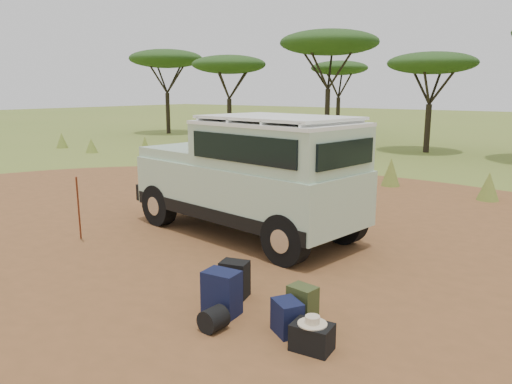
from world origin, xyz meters
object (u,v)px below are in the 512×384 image
Objects in this scene: walking_staff at (79,209)px; duffel_navy at (287,317)px; backpack_black at (235,279)px; safari_vehicle at (252,178)px; backpack_olive at (302,304)px; hard_case at (312,337)px; backpack_navy at (222,293)px.

duffel_navy is (5.48, -0.71, -0.48)m from walking_staff.
walking_staff is at bearing 160.59° from backpack_black.
backpack_black is (4.21, -0.21, -0.42)m from walking_staff.
safari_vehicle reaches higher than backpack_olive.
hard_case is (0.46, -0.17, -0.05)m from duffel_navy.
walking_staff is 2.37× the size of backpack_navy.
walking_staff is 6.03m from hard_case.
backpack_olive is 0.74m from hard_case.
backpack_navy is (0.24, -0.57, 0.04)m from backpack_black.
backpack_black is at bearing -59.16° from walking_staff.
walking_staff is 2.69× the size of backpack_black.
duffel_navy is (0.02, -0.39, -0.03)m from backpack_olive.
backpack_black reaches higher than duffel_navy.
walking_staff is 5.54m from duffel_navy.
backpack_black is 1.09× the size of backpack_olive.
walking_staff is at bearing -176.71° from backpack_olive.
backpack_black is at bearing 106.08° from backpack_navy.
backpack_black is 0.88× the size of backpack_navy.
backpack_navy reaches higher than duffel_navy.
safari_vehicle reaches higher than duffel_navy.
backpack_black is at bearing -171.19° from duffel_navy.
walking_staff is at bearing 163.11° from backpack_navy.
walking_staff is 4.54m from backpack_navy.
hard_case is (1.73, -0.66, -0.11)m from backpack_black.
backpack_olive is at bearing 122.85° from duffel_navy.
safari_vehicle is 3.54m from walking_staff.
backpack_navy is at bearing -145.47° from duffel_navy.
backpack_navy is 1.11m from backpack_olive.
backpack_navy is 1.50m from hard_case.
safari_vehicle is at bearing 128.88° from hard_case.
safari_vehicle reaches higher than hard_case.
backpack_navy reaches higher than backpack_olive.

